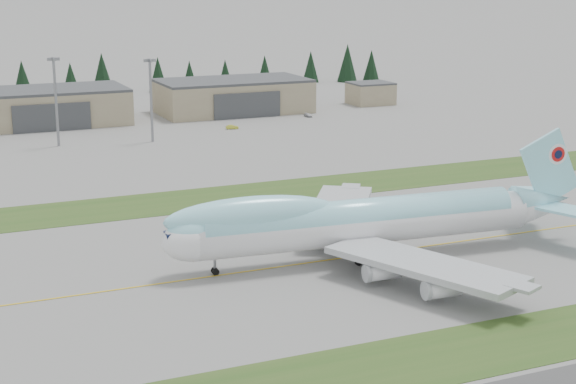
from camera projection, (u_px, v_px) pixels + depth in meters
name	position (u px, v px, depth m)	size (l,w,h in m)	color
ground	(291.00, 265.00, 137.83)	(7000.00, 7000.00, 0.00)	slate
grass_strip_near	(419.00, 361.00, 104.02)	(400.00, 14.00, 0.08)	#2D4D1B
grass_strip_far	(201.00, 199.00, 177.88)	(400.00, 18.00, 0.08)	#2D4D1B
taxiway_line_main	(291.00, 265.00, 137.83)	(400.00, 0.40, 0.02)	gold
boeing_747_freighter	(362.00, 221.00, 139.57)	(73.21, 62.97, 19.27)	white
hangar_center	(45.00, 107.00, 264.14)	(48.00, 26.60, 10.80)	gray
hangar_right	(233.00, 96.00, 287.31)	(48.00, 26.60, 10.80)	gray
control_shed	(371.00, 93.00, 305.31)	(14.00, 12.00, 7.60)	gray
service_vehicle_b	(232.00, 129.00, 257.59)	(1.30, 3.70, 1.22)	gold
service_vehicle_c	(308.00, 117.00, 279.25)	(1.52, 3.74, 1.09)	#AAABAF
conifer_belt	(79.00, 77.00, 327.51)	(264.03, 14.65, 16.09)	black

